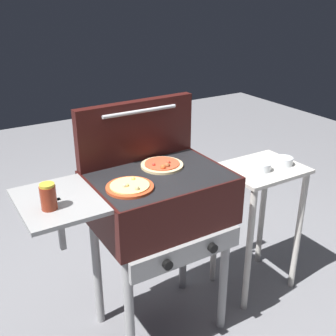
# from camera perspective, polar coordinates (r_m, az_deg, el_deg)

# --- Properties ---
(ground_plane) EXTENTS (8.00, 8.00, 0.00)m
(ground_plane) POSITION_cam_1_polar(r_m,az_deg,el_deg) (2.44, -1.07, -20.51)
(ground_plane) COLOR gray
(grill) EXTENTS (0.96, 0.53, 0.90)m
(grill) POSITION_cam_1_polar(r_m,az_deg,el_deg) (1.98, -1.52, -4.78)
(grill) COLOR #38110F
(grill) RESTS_ON ground_plane
(grill_lid_open) EXTENTS (0.63, 0.09, 0.30)m
(grill_lid_open) POSITION_cam_1_polar(r_m,az_deg,el_deg) (2.05, -4.34, 5.14)
(grill_lid_open) COLOR #38110F
(grill_lid_open) RESTS_ON grill
(pizza_pepperoni) EXTENTS (0.21, 0.21, 0.03)m
(pizza_pepperoni) POSITION_cam_1_polar(r_m,az_deg,el_deg) (2.00, -0.81, 0.43)
(pizza_pepperoni) COLOR beige
(pizza_pepperoni) RESTS_ON grill
(pizza_cheese) EXTENTS (0.21, 0.21, 0.03)m
(pizza_cheese) POSITION_cam_1_polar(r_m,az_deg,el_deg) (1.79, -5.27, -2.59)
(pizza_cheese) COLOR #C64723
(pizza_cheese) RESTS_ON grill
(sauce_jar) EXTENTS (0.06, 0.06, 0.11)m
(sauce_jar) POSITION_cam_1_polar(r_m,az_deg,el_deg) (1.67, -16.14, -3.80)
(sauce_jar) COLOR maroon
(sauce_jar) RESTS_ON grill
(prep_table) EXTENTS (0.44, 0.36, 0.79)m
(prep_table) POSITION_cam_1_polar(r_m,az_deg,el_deg) (2.44, 12.37, -4.82)
(prep_table) COLOR beige
(prep_table) RESTS_ON ground_plane
(topping_bowl_near) EXTENTS (0.10, 0.10, 0.04)m
(topping_bowl_near) POSITION_cam_1_polar(r_m,az_deg,el_deg) (2.29, 12.74, 0.16)
(topping_bowl_near) COLOR silver
(topping_bowl_near) RESTS_ON prep_table
(topping_bowl_far) EXTENTS (0.10, 0.10, 0.04)m
(topping_bowl_far) POSITION_cam_1_polar(r_m,az_deg,el_deg) (2.39, 15.63, 0.88)
(topping_bowl_far) COLOR silver
(topping_bowl_far) RESTS_ON prep_table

